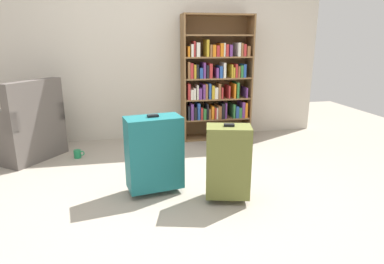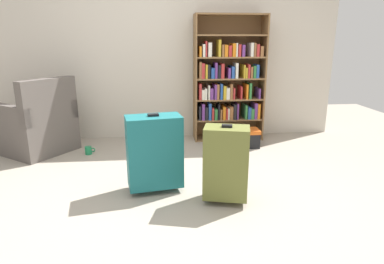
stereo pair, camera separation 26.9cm
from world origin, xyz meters
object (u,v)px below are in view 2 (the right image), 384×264
(bookshelf, at_px, (228,81))
(suitcase_teal, at_px, (154,152))
(storage_box, at_px, (243,138))
(suitcase_olive, at_px, (226,163))
(armchair, at_px, (38,126))
(mug, at_px, (89,150))

(bookshelf, bearing_deg, suitcase_teal, -121.44)
(storage_box, bearing_deg, suitcase_olive, -109.32)
(suitcase_teal, bearing_deg, suitcase_olive, -25.29)
(bookshelf, height_order, armchair, bookshelf)
(armchair, bearing_deg, mug, -14.57)
(bookshelf, bearing_deg, mug, -163.73)
(armchair, distance_m, storage_box, 2.50)
(suitcase_olive, distance_m, suitcase_teal, 0.65)
(mug, height_order, suitcase_olive, suitcase_olive)
(armchair, xyz_separation_m, suitcase_olive, (1.99, -1.48, 0.03))
(suitcase_teal, bearing_deg, mug, 127.35)
(bookshelf, bearing_deg, suitcase_olive, -101.37)
(armchair, bearing_deg, bookshelf, 8.64)
(bookshelf, relative_size, armchair, 1.67)
(mug, xyz_separation_m, storage_box, (1.89, 0.11, 0.07))
(armchair, relative_size, suitcase_teal, 1.38)
(armchair, height_order, suitcase_olive, armchair)
(armchair, height_order, suitcase_teal, armchair)
(suitcase_olive, xyz_separation_m, suitcase_teal, (-0.59, 0.28, 0.02))
(mug, distance_m, suitcase_teal, 1.36)
(armchair, relative_size, mug, 8.14)
(bookshelf, height_order, suitcase_olive, bookshelf)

